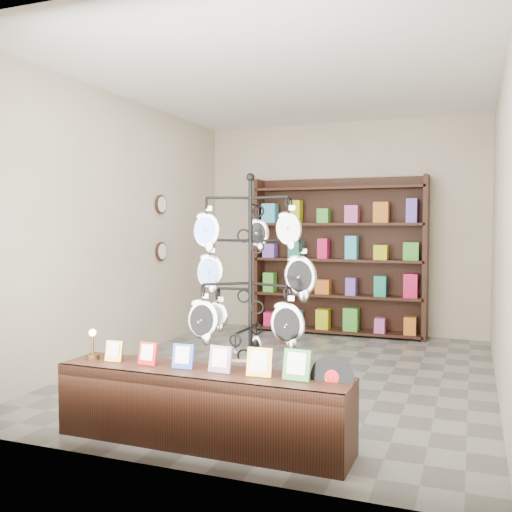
# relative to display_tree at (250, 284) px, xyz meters

# --- Properties ---
(ground) EXTENTS (5.00, 5.00, 0.00)m
(ground) POSITION_rel_display_tree_xyz_m (-0.25, 1.73, -1.10)
(ground) COLOR slate
(ground) RESTS_ON ground
(room_envelope) EXTENTS (5.00, 5.00, 5.00)m
(room_envelope) POSITION_rel_display_tree_xyz_m (-0.25, 1.73, 0.75)
(room_envelope) COLOR #C0B29B
(room_envelope) RESTS_ON ground
(display_tree) EXTENTS (0.98, 0.90, 1.91)m
(display_tree) POSITION_rel_display_tree_xyz_m (0.00, 0.00, 0.00)
(display_tree) COLOR black
(display_tree) RESTS_ON ground
(front_shelf) EXTENTS (2.12, 0.46, 0.75)m
(front_shelf) POSITION_rel_display_tree_xyz_m (-0.24, -0.33, -0.84)
(front_shelf) COLOR black
(front_shelf) RESTS_ON ground
(back_shelving) EXTENTS (2.42, 0.36, 2.20)m
(back_shelving) POSITION_rel_display_tree_xyz_m (-0.25, 4.02, -0.07)
(back_shelving) COLOR black
(back_shelving) RESTS_ON ground
(wall_clocks) EXTENTS (0.03, 0.24, 0.84)m
(wall_clocks) POSITION_rel_display_tree_xyz_m (-2.22, 2.53, 0.40)
(wall_clocks) COLOR black
(wall_clocks) RESTS_ON ground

